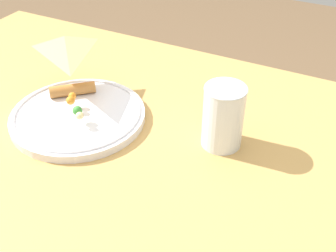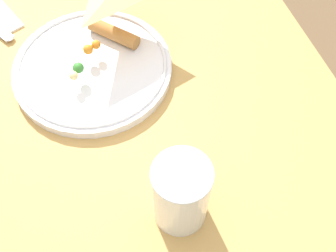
% 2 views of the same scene
% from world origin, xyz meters
% --- Properties ---
extents(dining_table, '(1.27, 0.76, 0.77)m').
position_xyz_m(dining_table, '(0.00, 0.00, 0.66)').
color(dining_table, tan).
rests_on(dining_table, ground_plane).
extents(plate_pizza, '(0.26, 0.26, 0.05)m').
position_xyz_m(plate_pizza, '(-0.13, -0.00, 0.78)').
color(plate_pizza, white).
rests_on(plate_pizza, dining_table).
extents(milk_glass, '(0.07, 0.07, 0.12)m').
position_xyz_m(milk_glass, '(0.14, 0.06, 0.82)').
color(milk_glass, white).
rests_on(milk_glass, dining_table).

